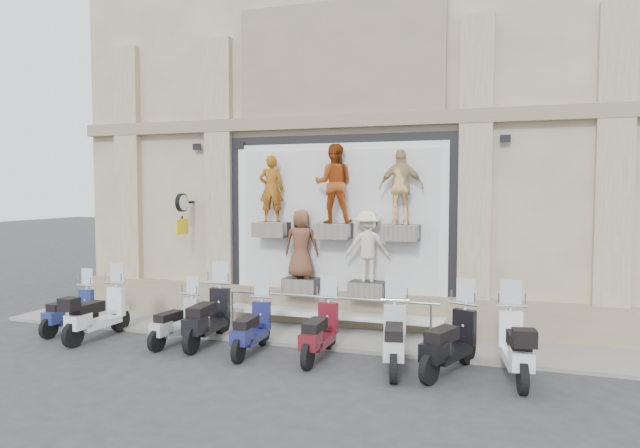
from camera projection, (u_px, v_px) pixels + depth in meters
The scene contains 15 objects.
ground at pixel (293, 363), 10.74m from camera, with size 90.00×90.00×0.00m, color #2E2E30.
sidewalk at pixel (327, 334), 12.72m from camera, with size 16.00×2.20×0.08m, color gray.
building at pixel (378, 98), 16.99m from camera, with size 14.00×8.60×12.00m, color beige, non-canonical shape.
shop_vitrine at pixel (339, 227), 13.16m from camera, with size 5.60×0.86×4.30m.
guard_rail at pixel (326, 317), 12.60m from camera, with size 5.06×0.10×0.93m, color #9EA0A5, non-canonical shape.
clock_sign_bracket at pixel (182, 209), 14.14m from camera, with size 0.10×0.80×1.02m.
scooter_a at pixel (70, 302), 13.04m from camera, with size 0.50×1.73×1.40m, color navy, non-canonical shape.
scooter_b at pixel (97, 303), 12.44m from camera, with size 0.57×1.97×1.60m, color white, non-canonical shape.
scooter_c at pixel (176, 312), 12.02m from camera, with size 0.49×1.69×1.38m, color #A8ACB7, non-canonical shape.
scooter_d at pixel (208, 305), 12.02m from camera, with size 0.61×2.08×1.69m, color black, non-canonical shape.
scooter_e at pixel (252, 317), 11.34m from camera, with size 0.52×1.79×1.46m, color navy, non-canonical shape.
scooter_f at pixel (319, 320), 10.96m from camera, with size 0.55×1.89×1.54m, color #570F18, non-canonical shape.
scooter_g at pixel (394, 325), 10.32m from camera, with size 0.59×2.01×1.64m, color #BABAC1, non-canonical shape.
scooter_h at pixel (450, 329), 10.09m from camera, with size 0.58×2.00×1.63m, color black, non-canonical shape.
scooter_i at pixel (516, 333), 9.78m from camera, with size 0.59×2.01×1.63m, color white, non-canonical shape.
Camera 1 is at (3.84, -9.85, 3.29)m, focal length 32.00 mm.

